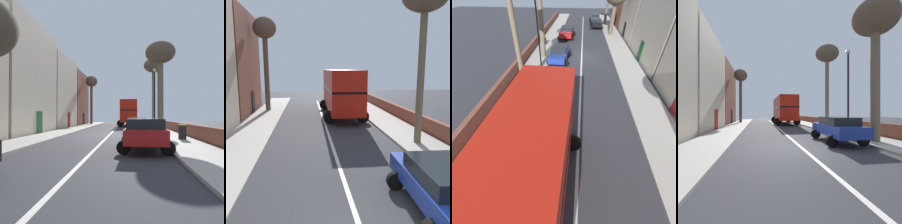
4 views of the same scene
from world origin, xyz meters
TOP-DOWN VIEW (x-y plane):
  - double_decker_bus at (1.70, 16.64)m, footprint 3.64×10.11m
  - parked_car_blue_right_0 at (2.50, 0.95)m, footprint 2.55×4.55m
  - street_tree_right_3 at (4.73, 7.34)m, footprint 2.37×2.37m
  - street_tree_left_4 at (-5.17, 19.66)m, footprint 2.17×2.17m

SIDE VIEW (x-z plane):
  - parked_car_blue_right_0 at x=2.50m, z-range 0.13..1.65m
  - double_decker_bus at x=1.70m, z-range 0.32..4.38m
  - street_tree_left_4 at x=-5.17m, z-range 2.94..11.79m
  - street_tree_right_3 at x=4.73m, z-range 3.16..11.72m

